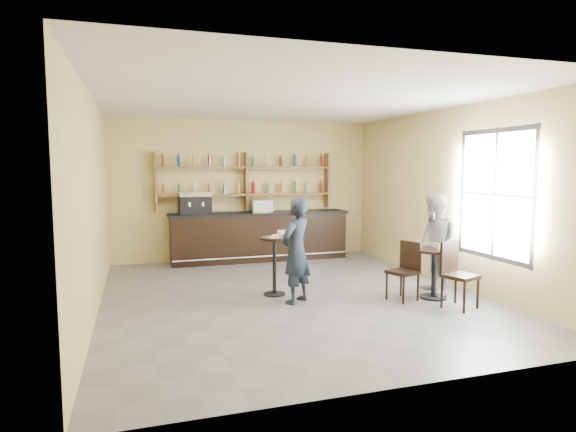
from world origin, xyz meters
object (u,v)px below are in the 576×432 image
object	(u,v)px
pedestal_table	(274,266)
chair_south	(460,275)
cafe_table	(434,274)
patron_second	(435,245)
bar_counter	(260,236)
pastry_case	(261,206)
espresso_machine	(195,203)
man_main	(296,251)
chair_west	(403,271)

from	to	relation	value
pedestal_table	chair_south	world-z (taller)	chair_south
cafe_table	patron_second	bearing A→B (deg)	53.07
cafe_table	chair_south	size ratio (longest dim) A/B	0.80
bar_counter	pastry_case	world-z (taller)	pastry_case
espresso_machine	patron_second	bearing A→B (deg)	-49.30
bar_counter	cafe_table	xyz separation A→B (m)	(1.92, -3.98, -0.15)
espresso_machine	pedestal_table	xyz separation A→B (m)	(0.95, -3.00, -0.86)
pedestal_table	chair_south	xyz separation A→B (m)	(2.47, -1.58, 0.02)
pedestal_table	patron_second	size ratio (longest dim) A/B	0.57
man_main	cafe_table	xyz separation A→B (m)	(2.22, -0.43, -0.42)
pastry_case	man_main	distance (m)	3.59
chair_south	patron_second	bearing A→B (deg)	63.97
chair_west	man_main	bearing A→B (deg)	-121.84
espresso_machine	patron_second	world-z (taller)	patron_second
pastry_case	patron_second	world-z (taller)	patron_second
chair_west	pedestal_table	bearing A→B (deg)	-135.38
chair_south	patron_second	distance (m)	0.82
man_main	chair_south	distance (m)	2.51
chair_south	cafe_table	bearing A→B (deg)	73.20
man_main	cafe_table	world-z (taller)	man_main
pastry_case	chair_west	xyz separation A→B (m)	(1.32, -3.93, -0.78)
pastry_case	man_main	world-z (taller)	man_main
pastry_case	espresso_machine	bearing A→B (deg)	-178.01
man_main	chair_west	xyz separation A→B (m)	(1.67, -0.38, -0.36)
espresso_machine	chair_west	distance (m)	4.92
espresso_machine	chair_south	world-z (taller)	espresso_machine
cafe_table	chair_west	bearing A→B (deg)	174.81
man_main	chair_west	world-z (taller)	man_main
pedestal_table	man_main	size ratio (longest dim) A/B	0.59
pedestal_table	chair_south	size ratio (longest dim) A/B	0.96
man_main	pastry_case	bearing A→B (deg)	-133.36
pastry_case	man_main	size ratio (longest dim) A/B	0.28
cafe_table	patron_second	size ratio (longest dim) A/B	0.48
patron_second	cafe_table	bearing A→B (deg)	-30.21
pastry_case	patron_second	xyz separation A→B (m)	(1.98, -3.84, -0.39)
bar_counter	man_main	distance (m)	3.57
espresso_machine	pedestal_table	world-z (taller)	espresso_machine
patron_second	espresso_machine	bearing A→B (deg)	-131.11
espresso_machine	patron_second	size ratio (longest dim) A/B	0.39
man_main	pedestal_table	bearing A→B (deg)	-107.67
espresso_machine	chair_west	bearing A→B (deg)	-55.84
chair_west	patron_second	world-z (taller)	patron_second
patron_second	bar_counter	bearing A→B (deg)	-145.47
man_main	chair_south	bearing A→B (deg)	117.75
espresso_machine	cafe_table	bearing A→B (deg)	-51.24
pastry_case	patron_second	distance (m)	4.34
pedestal_table	patron_second	bearing A→B (deg)	-18.30
man_main	chair_west	size ratio (longest dim) A/B	1.76
pastry_case	chair_south	xyz separation A→B (m)	(1.92, -4.58, -0.74)
man_main	cafe_table	distance (m)	2.30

